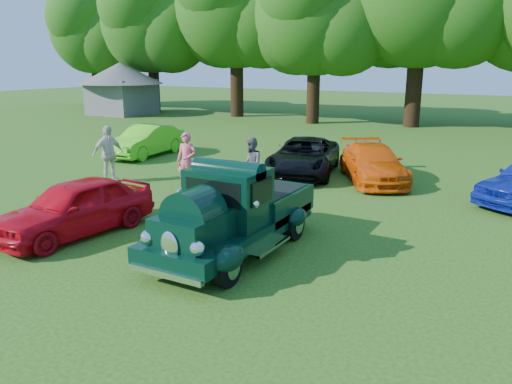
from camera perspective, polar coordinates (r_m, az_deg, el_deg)
The scene contains 11 objects.
ground at distance 10.71m, azimuth -7.75°, elevation -6.91°, with size 120.00×120.00×0.00m, color #204C11.
hero_pickup at distance 10.51m, azimuth -2.50°, elevation -2.64°, with size 2.18×4.68×1.83m.
red_convertible at distance 12.30m, azimuth -19.98°, elevation -1.62°, with size 1.55×3.84×1.31m, color red.
back_car_lime at distance 21.93m, azimuth -12.45°, elevation 5.74°, with size 1.38×3.95×1.30m, color #4DD11B.
back_car_black at distance 17.95m, azimuth 5.52°, elevation 4.07°, with size 2.13×4.62×1.28m, color black.
back_car_orange at distance 17.28m, azimuth 13.19°, elevation 3.24°, with size 1.72×4.22×1.23m, color #E45308.
spectator_pink at distance 15.86m, azimuth -7.91°, elevation 3.55°, with size 0.66×0.43×1.80m, color #E35D73.
spectator_grey at distance 15.40m, azimuth -0.56°, elevation 3.14°, with size 0.82×0.64×1.68m, color slate.
spectator_white at distance 17.36m, azimuth -16.54°, elevation 4.19°, with size 1.11×0.46×1.89m, color beige.
gazebo at distance 40.33m, azimuth -15.17°, elevation 11.98°, with size 6.40×6.40×3.90m.
tree_line at distance 33.00m, azimuth 18.51°, elevation 19.61°, with size 63.60×10.71×12.34m.
Camera 1 is at (6.09, -7.90, 3.90)m, focal length 35.00 mm.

